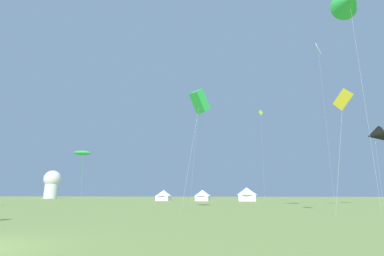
{
  "coord_description": "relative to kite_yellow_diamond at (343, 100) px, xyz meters",
  "views": [
    {
      "loc": [
        7.73,
        -5.96,
        1.44
      ],
      "look_at": [
        0.0,
        32.0,
        11.27
      ],
      "focal_mm": 24.63,
      "sensor_mm": 36.0,
      "label": 1
    }
  ],
  "objects": [
    {
      "name": "kite_yellow_diamond",
      "position": [
        0.0,
        0.0,
        0.0
      ],
      "size": [
        2.75,
        2.8,
        10.21
      ],
      "color": "yellow",
      "rests_on": "ground"
    },
    {
      "name": "kite_lime_diamond",
      "position": [
        -4.04,
        39.72,
        10.45
      ],
      "size": [
        1.06,
        1.65,
        21.33
      ],
      "color": "#99DB2D",
      "rests_on": "ground"
    },
    {
      "name": "kite_white_diamond",
      "position": [
        5.87,
        24.06,
        17.91
      ],
      "size": [
        1.96,
        3.65,
        28.61
      ],
      "color": "white",
      "rests_on": "ground"
    },
    {
      "name": "kite_purple_parafoil",
      "position": [
        -17.95,
        33.1,
        15.0
      ],
      "size": [
        2.56,
        3.98,
        24.84
      ],
      "color": "purple",
      "rests_on": "ground"
    },
    {
      "name": "kite_green_box",
      "position": [
        -12.67,
        3.43,
        2.02
      ],
      "size": [
        2.52,
        3.18,
        12.39
      ],
      "color": "green",
      "rests_on": "ground"
    },
    {
      "name": "kite_black_delta",
      "position": [
        11.39,
        21.43,
        1.25
      ],
      "size": [
        2.68,
        3.51,
        11.67
      ],
      "color": "black",
      "rests_on": "ground"
    },
    {
      "name": "kite_green_parafoil",
      "position": [
        -45.18,
        31.38,
        1.72
      ],
      "size": [
        4.38,
        3.19,
        11.49
      ],
      "color": "green",
      "rests_on": "ground"
    },
    {
      "name": "kite_green_delta",
      "position": [
        2.68,
        2.09,
        10.92
      ],
      "size": [
        3.05,
        3.69,
        21.56
      ],
      "color": "green",
      "rests_on": "ground"
    },
    {
      "name": "festival_tent_left",
      "position": [
        -28.24,
        40.8,
        -7.67
      ],
      "size": [
        3.94,
        3.94,
        2.56
      ],
      "color": "white",
      "rests_on": "ground"
    },
    {
      "name": "festival_tent_right",
      "position": [
        -18.6,
        40.8,
        -7.67
      ],
      "size": [
        3.93,
        3.93,
        2.56
      ],
      "color": "white",
      "rests_on": "ground"
    },
    {
      "name": "festival_tent_center",
      "position": [
        -8.27,
        40.8,
        -7.38
      ],
      "size": [
        4.74,
        4.74,
        3.08
      ],
      "color": "white",
      "rests_on": "ground"
    },
    {
      "name": "observatory_dome",
      "position": [
        -83.35,
        69.75,
        -3.07
      ],
      "size": [
        6.4,
        6.4,
        10.8
      ],
      "color": "white",
      "rests_on": "ground"
    }
  ]
}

